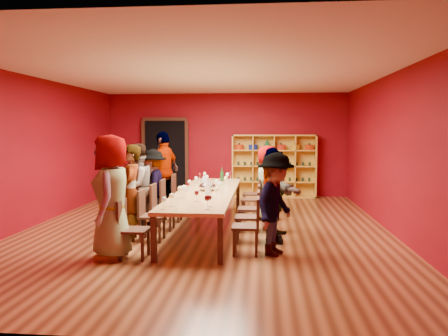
# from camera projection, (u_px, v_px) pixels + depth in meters

# --- Properties ---
(room_shell) EXTENTS (7.10, 9.10, 3.04)m
(room_shell) POSITION_uv_depth(u_px,v_px,m) (206.00, 153.00, 8.37)
(room_shell) COLOR #5D2F18
(room_shell) RESTS_ON ground
(tasting_table) EXTENTS (1.10, 4.50, 0.75)m
(tasting_table) POSITION_uv_depth(u_px,v_px,m) (206.00, 194.00, 8.44)
(tasting_table) COLOR #B5894B
(tasting_table) RESTS_ON ground
(doorway) EXTENTS (1.40, 0.17, 2.30)m
(doorway) POSITION_uv_depth(u_px,v_px,m) (166.00, 157.00, 12.97)
(doorway) COLOR black
(doorway) RESTS_ON ground
(shelving_unit) EXTENTS (2.40, 0.40, 1.80)m
(shelving_unit) POSITION_uv_depth(u_px,v_px,m) (274.00, 163.00, 12.58)
(shelving_unit) COLOR gold
(shelving_unit) RESTS_ON ground
(chair_person_left_0) EXTENTS (0.42, 0.42, 0.89)m
(chair_person_left_0) POSITION_uv_depth(u_px,v_px,m) (129.00, 226.00, 6.56)
(chair_person_left_0) COLOR #321910
(chair_person_left_0) RESTS_ON ground
(person_left_0) EXTENTS (0.64, 0.98, 1.87)m
(person_left_0) POSITION_uv_depth(u_px,v_px,m) (111.00, 197.00, 6.55)
(person_left_0) COLOR pink
(person_left_0) RESTS_ON ground
(chair_person_left_1) EXTENTS (0.42, 0.42, 0.89)m
(chair_person_left_1) POSITION_uv_depth(u_px,v_px,m) (148.00, 213.00, 7.61)
(chair_person_left_1) COLOR #321910
(chair_person_left_1) RESTS_ON ground
(person_left_1) EXTENTS (0.59, 0.71, 1.68)m
(person_left_1) POSITION_uv_depth(u_px,v_px,m) (130.00, 193.00, 7.60)
(person_left_1) COLOR #5378AC
(person_left_1) RESTS_ON ground
(chair_person_left_2) EXTENTS (0.42, 0.42, 0.89)m
(chair_person_left_2) POSITION_uv_depth(u_px,v_px,m) (159.00, 204.00, 8.44)
(chair_person_left_2) COLOR #321910
(chair_person_left_2) RESTS_ON ground
(person_left_2) EXTENTS (0.73, 0.92, 1.67)m
(person_left_2) POSITION_uv_depth(u_px,v_px,m) (137.00, 187.00, 8.45)
(person_left_2) COLOR pink
(person_left_2) RESTS_ON ground
(chair_person_left_3) EXTENTS (0.42, 0.42, 0.89)m
(chair_person_left_3) POSITION_uv_depth(u_px,v_px,m) (168.00, 198.00, 9.23)
(chair_person_left_3) COLOR #321910
(chair_person_left_3) RESTS_ON ground
(person_left_3) EXTENTS (0.49, 1.02, 1.53)m
(person_left_3) POSITION_uv_depth(u_px,v_px,m) (153.00, 185.00, 9.23)
(person_left_3) COLOR #536FAC
(person_left_3) RESTS_ON ground
(chair_person_left_4) EXTENTS (0.42, 0.42, 0.89)m
(chair_person_left_4) POSITION_uv_depth(u_px,v_px,m) (178.00, 191.00, 10.37)
(chair_person_left_4) COLOR #321910
(chair_person_left_4) RESTS_ON ground
(person_left_4) EXTENTS (0.85, 1.21, 1.89)m
(person_left_4) POSITION_uv_depth(u_px,v_px,m) (164.00, 172.00, 10.37)
(person_left_4) COLOR #4F5054
(person_left_4) RESTS_ON ground
(chair_person_right_0) EXTENTS (0.42, 0.42, 0.89)m
(chair_person_right_0) POSITION_uv_depth(u_px,v_px,m) (251.00, 223.00, 6.78)
(chair_person_right_0) COLOR #321910
(chair_person_right_0) RESTS_ON ground
(person_right_0) EXTENTS (0.79, 1.11, 1.59)m
(person_right_0) POSITION_uv_depth(u_px,v_px,m) (276.00, 204.00, 6.72)
(person_right_0) COLOR #4D4D52
(person_right_0) RESTS_ON ground
(chair_person_right_1) EXTENTS (0.42, 0.42, 0.89)m
(chair_person_right_1) POSITION_uv_depth(u_px,v_px,m) (252.00, 214.00, 7.51)
(chair_person_right_1) COLOR #321910
(chair_person_right_1) RESTS_ON ground
(person_right_1) EXTENTS (0.48, 0.98, 1.64)m
(person_right_1) POSITION_uv_depth(u_px,v_px,m) (272.00, 195.00, 7.46)
(person_right_1) COLOR #5A8AB9
(person_right_1) RESTS_ON ground
(chair_person_right_2) EXTENTS (0.42, 0.42, 0.89)m
(chair_person_right_2) POSITION_uv_depth(u_px,v_px,m) (253.00, 205.00, 8.32)
(chair_person_right_2) COLOR #321910
(chair_person_right_2) RESTS_ON ground
(person_right_2) EXTENTS (0.93, 1.50, 1.57)m
(person_right_2) POSITION_uv_depth(u_px,v_px,m) (274.00, 191.00, 8.26)
(person_right_2) COLOR beige
(person_right_2) RESTS_ON ground
(chair_person_right_3) EXTENTS (0.42, 0.42, 0.89)m
(chair_person_right_3) POSITION_uv_depth(u_px,v_px,m) (254.00, 197.00, 9.42)
(chair_person_right_3) COLOR #321910
(chair_person_right_3) RESTS_ON ground
(person_right_3) EXTENTS (0.63, 0.87, 1.61)m
(person_right_3) POSITION_uv_depth(u_px,v_px,m) (267.00, 183.00, 9.37)
(person_right_3) COLOR #4B4B50
(person_right_3) RESTS_ON ground
(chair_person_right_4) EXTENTS (0.42, 0.42, 0.89)m
(chair_person_right_4) POSITION_uv_depth(u_px,v_px,m) (255.00, 191.00, 10.24)
(chair_person_right_4) COLOR #321910
(chair_person_right_4) RESTS_ON ground
(person_right_4) EXTENTS (0.54, 0.64, 1.49)m
(person_right_4) POSITION_uv_depth(u_px,v_px,m) (266.00, 181.00, 10.20)
(person_right_4) COLOR #5F7DC4
(person_right_4) RESTS_ON ground
(wine_glass_0) EXTENTS (0.07, 0.07, 0.19)m
(wine_glass_0) POSITION_uv_depth(u_px,v_px,m) (220.00, 185.00, 8.38)
(wine_glass_0) COLOR white
(wine_glass_0) RESTS_ON tasting_table
(wine_glass_1) EXTENTS (0.08, 0.08, 0.19)m
(wine_glass_1) POSITION_uv_depth(u_px,v_px,m) (205.00, 174.00, 10.29)
(wine_glass_1) COLOR white
(wine_glass_1) RESTS_ON tasting_table
(wine_glass_2) EXTENTS (0.09, 0.09, 0.22)m
(wine_glass_2) POSITION_uv_depth(u_px,v_px,m) (180.00, 189.00, 7.54)
(wine_glass_2) COLOR white
(wine_glass_2) RESTS_ON tasting_table
(wine_glass_3) EXTENTS (0.08, 0.08, 0.19)m
(wine_glass_3) POSITION_uv_depth(u_px,v_px,m) (216.00, 190.00, 7.60)
(wine_glass_3) COLOR white
(wine_glass_3) RESTS_ON tasting_table
(wine_glass_4) EXTENTS (0.09, 0.09, 0.22)m
(wine_glass_4) POSITION_uv_depth(u_px,v_px,m) (207.00, 199.00, 6.53)
(wine_glass_4) COLOR white
(wine_glass_4) RESTS_ON tasting_table
(wine_glass_5) EXTENTS (0.08, 0.08, 0.19)m
(wine_glass_5) POSITION_uv_depth(u_px,v_px,m) (164.00, 200.00, 6.52)
(wine_glass_5) COLOR white
(wine_glass_5) RESTS_ON tasting_table
(wine_glass_6) EXTENTS (0.07, 0.07, 0.18)m
(wine_glass_6) POSITION_uv_depth(u_px,v_px,m) (196.00, 179.00, 9.45)
(wine_glass_6) COLOR white
(wine_glass_6) RESTS_ON tasting_table
(wine_glass_7) EXTENTS (0.09, 0.09, 0.21)m
(wine_glass_7) POSITION_uv_depth(u_px,v_px,m) (230.00, 174.00, 10.23)
(wine_glass_7) COLOR white
(wine_glass_7) RESTS_ON tasting_table
(wine_glass_8) EXTENTS (0.07, 0.07, 0.18)m
(wine_glass_8) POSITION_uv_depth(u_px,v_px,m) (210.00, 198.00, 6.76)
(wine_glass_8) COLOR white
(wine_glass_8) RESTS_ON tasting_table
(wine_glass_9) EXTENTS (0.08, 0.08, 0.19)m
(wine_glass_9) POSITION_uv_depth(u_px,v_px,m) (197.00, 193.00, 7.22)
(wine_glass_9) COLOR white
(wine_glass_9) RESTS_ON tasting_table
(wine_glass_10) EXTENTS (0.09, 0.09, 0.22)m
(wine_glass_10) POSITION_uv_depth(u_px,v_px,m) (184.00, 188.00, 7.65)
(wine_glass_10) COLOR white
(wine_glass_10) RESTS_ON tasting_table
(wine_glass_11) EXTENTS (0.08, 0.08, 0.20)m
(wine_glass_11) POSITION_uv_depth(u_px,v_px,m) (189.00, 183.00, 8.62)
(wine_glass_11) COLOR white
(wine_glass_11) RESTS_ON tasting_table
(wine_glass_12) EXTENTS (0.08, 0.08, 0.20)m
(wine_glass_12) POSITION_uv_depth(u_px,v_px,m) (227.00, 175.00, 10.07)
(wine_glass_12) COLOR white
(wine_glass_12) RESTS_ON tasting_table
(wine_glass_13) EXTENTS (0.07, 0.07, 0.18)m
(wine_glass_13) POSITION_uv_depth(u_px,v_px,m) (207.00, 177.00, 9.78)
(wine_glass_13) COLOR white
(wine_glass_13) RESTS_ON tasting_table
(wine_glass_14) EXTENTS (0.08, 0.08, 0.19)m
(wine_glass_14) POSITION_uv_depth(u_px,v_px,m) (199.00, 175.00, 10.12)
(wine_glass_14) COLOR white
(wine_glass_14) RESTS_ON tasting_table
(wine_glass_15) EXTENTS (0.08, 0.08, 0.21)m
(wine_glass_15) POSITION_uv_depth(u_px,v_px,m) (172.00, 197.00, 6.77)
(wine_glass_15) COLOR white
(wine_glass_15) RESTS_ON tasting_table
(wine_glass_16) EXTENTS (0.08, 0.08, 0.19)m
(wine_glass_16) POSITION_uv_depth(u_px,v_px,m) (216.00, 182.00, 8.74)
(wine_glass_16) COLOR white
(wine_glass_16) RESTS_ON tasting_table
(wine_glass_17) EXTENTS (0.07, 0.07, 0.18)m
(wine_glass_17) POSITION_uv_depth(u_px,v_px,m) (188.00, 184.00, 8.46)
(wine_glass_17) COLOR white
(wine_glass_17) RESTS_ON tasting_table
(wine_glass_18) EXTENTS (0.08, 0.08, 0.19)m
(wine_glass_18) POSITION_uv_depth(u_px,v_px,m) (226.00, 179.00, 9.34)
(wine_glass_18) COLOR white
(wine_glass_18) RESTS_ON tasting_table
(spittoon_bowl) EXTENTS (0.33, 0.33, 0.18)m
(spittoon_bowl) POSITION_uv_depth(u_px,v_px,m) (207.00, 187.00, 8.52)
(spittoon_bowl) COLOR #BABCC2
(spittoon_bowl) RESTS_ON tasting_table
(carafe_a) EXTENTS (0.12, 0.12, 0.26)m
(carafe_a) POSITION_uv_depth(u_px,v_px,m) (204.00, 183.00, 8.74)
(carafe_a) COLOR white
(carafe_a) RESTS_ON tasting_table
(carafe_b) EXTENTS (0.13, 0.13, 0.28)m
(carafe_b) POSITION_uv_depth(u_px,v_px,m) (208.00, 189.00, 7.77)
(carafe_b) COLOR white
(carafe_b) RESTS_ON tasting_table
(wine_bottle) EXTENTS (0.09, 0.09, 0.32)m
(wine_bottle) POSITION_uv_depth(u_px,v_px,m) (222.00, 176.00, 10.10)
(wine_bottle) COLOR #143819
(wine_bottle) RESTS_ON tasting_table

